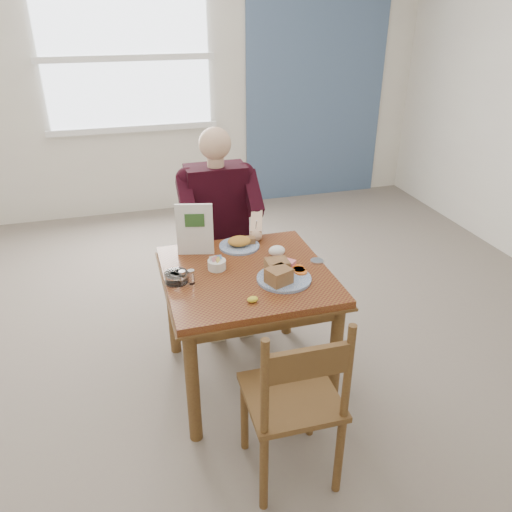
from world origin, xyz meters
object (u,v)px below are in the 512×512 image
object	(u,v)px
chair_near	(295,401)
chair_far	(218,253)
table	(247,289)
near_plate	(281,274)
far_plate	(240,243)
diner	(219,215)

from	to	relation	value
chair_near	chair_far	bearing A→B (deg)	90.74
table	near_plate	distance (m)	0.26
table	chair_near	bearing A→B (deg)	-88.48
chair_far	near_plate	size ratio (longest dim) A/B	2.66
table	chair_far	world-z (taller)	chair_far
chair_far	near_plate	world-z (taller)	chair_far
chair_far	table	bearing A→B (deg)	-90.00
table	far_plate	xyz separation A→B (m)	(0.04, 0.31, 0.14)
chair_near	far_plate	bearing A→B (deg)	88.73
diner	far_plate	size ratio (longest dim) A/B	5.27
table	far_plate	distance (m)	0.35
chair_near	diner	distance (m)	1.50
table	diner	bearing A→B (deg)	90.00
table	chair_far	bearing A→B (deg)	90.00
chair_near	near_plate	bearing A→B (deg)	77.50
chair_near	near_plate	distance (m)	0.70
chair_near	diner	world-z (taller)	diner
table	far_plate	size ratio (longest dim) A/B	3.50
far_plate	diner	bearing A→B (deg)	96.35
chair_far	chair_near	world-z (taller)	same
near_plate	diner	bearing A→B (deg)	100.45
chair_far	near_plate	xyz separation A→B (m)	(0.16, -0.94, 0.31)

